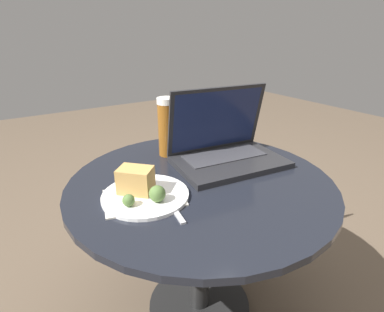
% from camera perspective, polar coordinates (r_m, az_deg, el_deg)
% --- Properties ---
extents(ground_plane, '(6.00, 6.00, 0.00)m').
position_cam_1_polar(ground_plane, '(1.14, 1.37, -26.50)').
color(ground_plane, brown).
extents(table, '(0.73, 0.73, 0.49)m').
position_cam_1_polar(table, '(0.89, 1.60, -10.25)').
color(table, black).
rests_on(table, ground_plane).
extents(napkin, '(0.22, 0.18, 0.00)m').
position_cam_1_polar(napkin, '(0.75, -9.15, -7.83)').
color(napkin, silver).
rests_on(napkin, table).
extents(laptop, '(0.35, 0.26, 0.23)m').
position_cam_1_polar(laptop, '(0.93, 6.31, 1.66)').
color(laptop, '#232326').
rests_on(laptop, table).
extents(beer_glass, '(0.06, 0.06, 0.19)m').
position_cam_1_polar(beer_glass, '(0.97, -4.79, 5.52)').
color(beer_glass, brown).
rests_on(beer_glass, table).
extents(snack_plate, '(0.22, 0.22, 0.07)m').
position_cam_1_polar(snack_plate, '(0.75, -9.46, -6.32)').
color(snack_plate, white).
rests_on(snack_plate, table).
extents(fork, '(0.05, 0.18, 0.01)m').
position_cam_1_polar(fork, '(0.74, -4.67, -8.38)').
color(fork, '#B2B2B7').
rests_on(fork, table).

